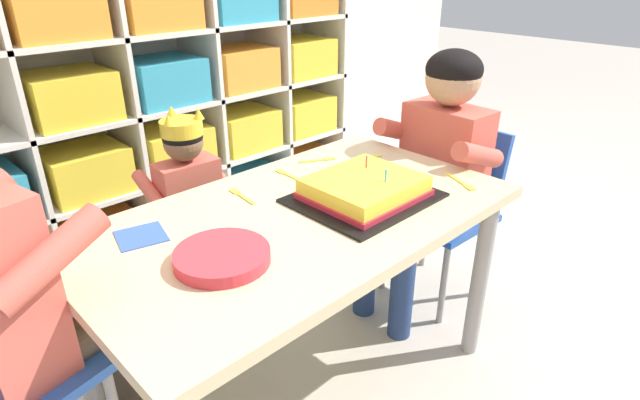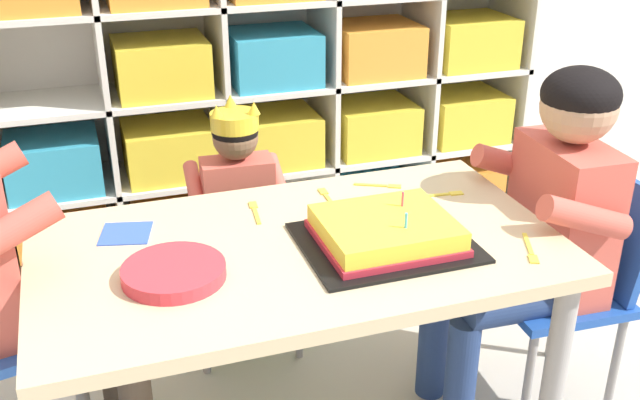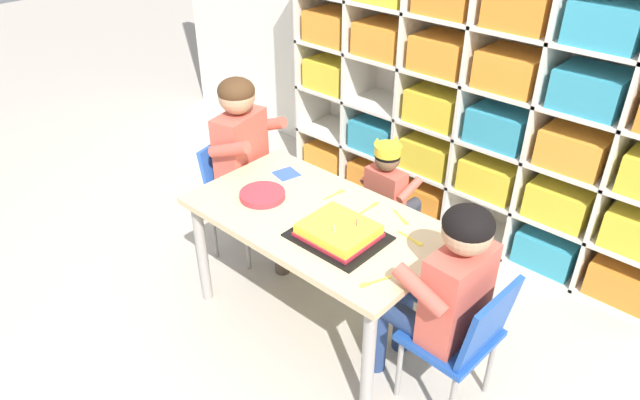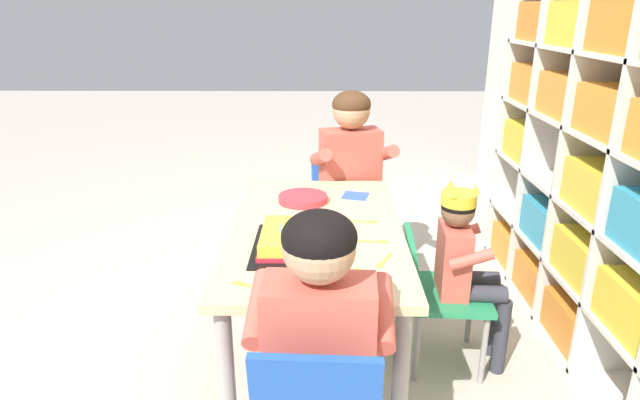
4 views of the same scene
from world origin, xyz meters
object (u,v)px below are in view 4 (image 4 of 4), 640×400
Objects in this scene: classroom_chair_blue at (435,288)px; activity_table at (316,246)px; adult_helper_seated at (353,172)px; birthday_cake_on_tray at (297,240)px; child_with_crown at (464,256)px; fork_near_cake_tray at (250,286)px; classroom_chair_adult_side at (347,206)px; fork_at_table_front_edge at (364,222)px; paper_plate_stack at (303,198)px; fork_scattered_mid_table at (384,261)px; fork_beside_plate_stack at (356,279)px; fork_by_napkin at (372,242)px; guest_at_table_side at (320,333)px.

activity_table is at bearing 95.67° from classroom_chair_blue.
birthday_cake_on_tray is (0.84, -0.24, -0.00)m from adult_helper_seated.
fork_near_cake_tray is (0.50, -0.80, 0.14)m from child_with_crown.
activity_table is 0.68m from adult_helper_seated.
fork_near_cake_tray is at bearing -118.75° from classroom_chair_adult_side.
classroom_chair_blue is 0.42m from fork_at_table_front_edge.
classroom_chair_blue is at bearing 64.08° from paper_plate_stack.
fork_beside_plate_stack is at bearing 167.38° from fork_scattered_mid_table.
child_with_crown is 0.86m from classroom_chair_adult_side.
activity_table is at bearing 24.30° from fork_beside_plate_stack.
adult_helper_seated is 1.19m from fork_near_cake_tray.
adult_helper_seated is 0.87m from birthday_cake_on_tray.
adult_helper_seated is 7.91× the size of fork_beside_plate_stack.
fork_by_napkin is 0.30m from fork_beside_plate_stack.
child_with_crown is 0.83× the size of guest_at_table_side.
adult_helper_seated reaches higher than fork_scattered_mid_table.
adult_helper_seated is 0.95m from fork_scattered_mid_table.
birthday_cake_on_tray is at bearing 49.05° from fork_at_table_front_edge.
activity_table is at bearing -114.50° from classroom_chair_adult_side.
fork_at_table_front_edge is (-0.03, -0.30, 0.29)m from classroom_chair_blue.
guest_at_table_side reaches higher than activity_table.
classroom_chair_adult_side is at bearing 154.58° from paper_plate_stack.
child_with_crown is 0.45m from fork_by_napkin.
classroom_chair_adult_side reaches higher than paper_plate_stack.
fork_beside_plate_stack is (0.73, 0.20, -0.01)m from paper_plate_stack.
adult_helper_seated is 8.85× the size of fork_scattered_mid_table.
fork_by_napkin is at bearing 63.11° from fork_near_cake_tray.
classroom_chair_blue is 0.55× the size of adult_helper_seated.
birthday_cake_on_tray reaches higher than fork_beside_plate_stack.
paper_plate_stack is (-0.28, -0.66, 0.15)m from child_with_crown.
activity_table is 1.76× the size of classroom_chair_adult_side.
fork_at_table_front_edge is (-0.04, -0.41, 0.14)m from child_with_crown.
birthday_cake_on_tray reaches higher than fork_by_napkin.
classroom_chair_adult_side is 1.44m from guest_at_table_side.
birthday_cake_on_tray is at bearing 95.24° from fork_scattered_mid_table.
classroom_chair_adult_side reaches higher than fork_beside_plate_stack.
fork_at_table_front_edge is (0.70, 0.04, 0.19)m from classroom_chair_adult_side.
birthday_cake_on_tray is 2.87× the size of fork_near_cake_tray.
fork_beside_plate_stack reaches higher than classroom_chair_blue.
child_with_crown is at bearing 67.33° from paper_plate_stack.
fork_near_cake_tray is (0.30, -0.13, -0.03)m from birthday_cake_on_tray.
adult_helper_seated is 1.08m from fork_beside_plate_stack.
fork_at_table_front_edge is at bearing 105.17° from activity_table.
paper_plate_stack is 1.72× the size of fork_at_table_front_edge.
guest_at_table_side is at bearing 176.12° from fork_scattered_mid_table.
fork_beside_plate_stack is at bearing 137.08° from child_with_crown.
fork_scattered_mid_table reaches higher than classroom_chair_blue.
activity_table is 0.27m from fork_by_napkin.
child_with_crown reaches higher than fork_at_table_front_edge.
fork_at_table_front_edge is 0.94× the size of fork_beside_plate_stack.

